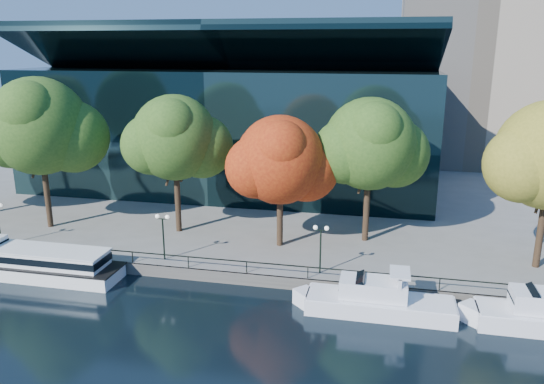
% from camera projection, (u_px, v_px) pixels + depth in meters
% --- Properties ---
extents(ground, '(160.00, 160.00, 0.00)m').
position_uv_depth(ground, '(174.00, 296.00, 41.20)').
color(ground, black).
rests_on(ground, ground).
extents(promenade, '(90.00, 67.08, 1.00)m').
position_uv_depth(promenade, '(272.00, 178.00, 75.32)').
color(promenade, slate).
rests_on(promenade, ground).
extents(railing, '(88.20, 0.08, 0.99)m').
position_uv_depth(railing, '(188.00, 257.00, 43.74)').
color(railing, black).
rests_on(railing, promenade).
extents(convention_building, '(50.00, 24.57, 21.43)m').
position_uv_depth(convention_building, '(235.00, 126.00, 69.66)').
color(convention_building, black).
rests_on(convention_building, ground).
extents(tour_boat, '(16.01, 3.57, 3.04)m').
position_uv_depth(tour_boat, '(32.00, 262.00, 44.44)').
color(tour_boat, white).
rests_on(tour_boat, ground).
extents(cruiser_near, '(11.75, 3.03, 3.41)m').
position_uv_depth(cruiser_near, '(373.00, 300.00, 38.32)').
color(cruiser_near, white).
rests_on(cruiser_near, ground).
extents(cruiser_far, '(10.83, 3.00, 3.54)m').
position_uv_depth(cruiser_far, '(544.00, 314.00, 36.09)').
color(cruiser_far, white).
rests_on(cruiser_far, ground).
extents(tree_1, '(11.85, 9.71, 14.99)m').
position_uv_depth(tree_1, '(41.00, 128.00, 51.14)').
color(tree_1, black).
rests_on(tree_1, promenade).
extents(tree_2, '(10.19, 8.36, 13.43)m').
position_uv_depth(tree_2, '(176.00, 140.00, 50.12)').
color(tree_2, black).
rests_on(tree_2, promenade).
extents(tree_3, '(9.90, 8.11, 12.00)m').
position_uv_depth(tree_3, '(282.00, 162.00, 46.71)').
color(tree_3, black).
rests_on(tree_3, promenade).
extents(tree_4, '(10.49, 8.60, 13.42)m').
position_uv_depth(tree_4, '(371.00, 146.00, 47.65)').
color(tree_4, black).
rests_on(tree_4, promenade).
extents(lamp_1, '(1.26, 0.36, 4.03)m').
position_uv_depth(lamp_1, '(163.00, 226.00, 44.91)').
color(lamp_1, black).
rests_on(lamp_1, promenade).
extents(lamp_2, '(1.26, 0.36, 4.03)m').
position_uv_depth(lamp_2, '(321.00, 238.00, 42.18)').
color(lamp_2, black).
rests_on(lamp_2, promenade).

